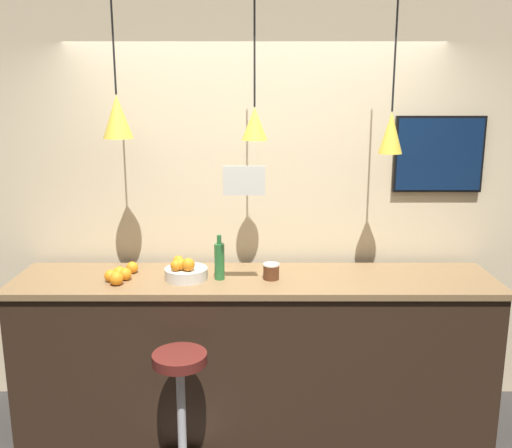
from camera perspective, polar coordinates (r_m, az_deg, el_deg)
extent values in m
cube|color=beige|center=(3.96, 0.02, 2.43)|extent=(8.00, 0.06, 2.90)
cube|color=black|center=(3.85, 0.00, -12.92)|extent=(3.02, 0.60, 0.99)
cube|color=olive|center=(3.65, 0.00, -5.66)|extent=(3.06, 0.64, 0.04)
cylinder|color=#B7B7BC|center=(3.45, -7.32, -18.82)|extent=(0.05, 0.05, 0.69)
cylinder|color=#5B1E19|center=(3.27, -7.51, -13.19)|extent=(0.30, 0.30, 0.06)
cylinder|color=beige|center=(3.63, -6.85, -4.94)|extent=(0.27, 0.27, 0.07)
sphere|color=orange|center=(3.55, -6.65, -4.05)|extent=(0.08, 0.08, 0.08)
sphere|color=orange|center=(3.65, -7.65, -3.68)|extent=(0.07, 0.07, 0.07)
sphere|color=orange|center=(3.58, -7.43, -4.01)|extent=(0.07, 0.07, 0.07)
sphere|color=orange|center=(3.56, -7.88, -4.12)|extent=(0.07, 0.07, 0.07)
sphere|color=orange|center=(3.60, -13.66, -5.32)|extent=(0.08, 0.08, 0.08)
sphere|color=orange|center=(3.81, -12.14, -4.26)|extent=(0.08, 0.08, 0.08)
sphere|color=orange|center=(3.70, -13.38, -4.78)|extent=(0.08, 0.08, 0.08)
sphere|color=orange|center=(3.68, -12.81, -4.89)|extent=(0.08, 0.08, 0.08)
sphere|color=orange|center=(3.70, -13.57, -4.84)|extent=(0.08, 0.08, 0.08)
sphere|color=orange|center=(3.67, -14.20, -5.04)|extent=(0.08, 0.08, 0.08)
cylinder|color=#286B33|center=(3.59, -3.54, -3.77)|extent=(0.06, 0.06, 0.23)
cylinder|color=#286B33|center=(3.55, -3.57, -1.55)|extent=(0.03, 0.03, 0.06)
cylinder|color=#562D19|center=(3.60, 1.67, -4.84)|extent=(0.10, 0.10, 0.09)
cylinder|color=white|center=(3.59, 1.67, -4.08)|extent=(0.10, 0.10, 0.01)
cylinder|color=black|center=(3.62, -13.95, 17.50)|extent=(0.01, 0.01, 0.63)
cone|color=yellow|center=(3.61, -13.55, 10.40)|extent=(0.18, 0.18, 0.26)
sphere|color=#F9EFCC|center=(3.61, -13.46, 8.64)|extent=(0.04, 0.04, 0.04)
cylinder|color=black|center=(3.51, 0.00, 17.40)|extent=(0.01, 0.01, 0.71)
cone|color=yellow|center=(3.51, 0.00, 10.00)|extent=(0.16, 0.16, 0.20)
sphere|color=#F9EFCC|center=(3.51, 0.00, 8.71)|extent=(0.04, 0.04, 0.04)
cylinder|color=black|center=(3.61, 13.92, 16.71)|extent=(0.01, 0.01, 0.73)
cone|color=yellow|center=(3.61, 13.49, 8.87)|extent=(0.15, 0.15, 0.25)
sphere|color=#F9EFCC|center=(3.62, 13.40, 7.18)|extent=(0.04, 0.04, 0.04)
cube|color=black|center=(4.05, 17.95, 6.64)|extent=(0.60, 0.04, 0.51)
cube|color=#0F2347|center=(4.03, 18.03, 6.61)|extent=(0.57, 0.01, 0.48)
cube|color=silver|center=(3.26, -1.06, 4.35)|extent=(0.24, 0.01, 0.17)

